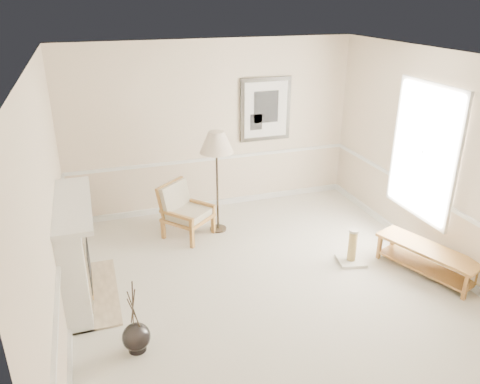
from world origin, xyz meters
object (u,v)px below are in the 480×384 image
object	(u,v)px
floor_lamp	(216,145)
bench	(427,256)
floor_vase	(136,338)
scratching_post	(352,252)
armchair	(183,208)

from	to	relation	value
floor_lamp	bench	xyz separation A→B (m)	(2.34, -2.14, -1.17)
floor_vase	scratching_post	size ratio (longest dim) A/B	1.70
armchair	scratching_post	size ratio (longest dim) A/B	1.77
floor_vase	armchair	xyz separation A→B (m)	(1.03, 2.44, 0.29)
floor_lamp	bench	world-z (taller)	floor_lamp
armchair	scratching_post	distance (m)	2.65
floor_vase	scratching_post	bearing A→B (deg)	15.13
bench	scratching_post	bearing A→B (deg)	145.03
armchair	bench	size ratio (longest dim) A/B	0.64
scratching_post	floor_lamp	bearing A→B (deg)	134.26
floor_lamp	armchair	bearing A→B (deg)	177.45
armchair	bench	xyz separation A→B (m)	(2.90, -2.16, -0.19)
floor_vase	bench	bearing A→B (deg)	4.02
floor_vase	bench	size ratio (longest dim) A/B	0.61
floor_vase	floor_lamp	bearing A→B (deg)	56.55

